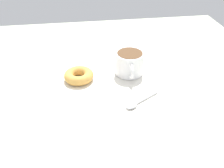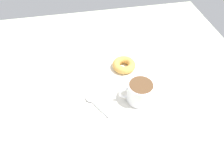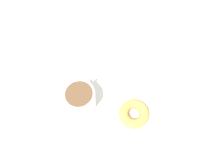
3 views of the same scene
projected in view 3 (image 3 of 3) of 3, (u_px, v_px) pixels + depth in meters
ground_plane at (110, 87)px, 75.57cm from camera, size 120.00×120.00×2.00cm
napkin at (112, 87)px, 74.31cm from camera, size 34.60×34.60×0.30cm
coffee_cup at (81, 98)px, 68.25cm from camera, size 12.58×9.60×7.62cm
donut at (134, 114)px, 68.56cm from camera, size 9.65×9.65×3.09cm
spoon at (105, 61)px, 77.94cm from camera, size 7.62×11.53×0.90cm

